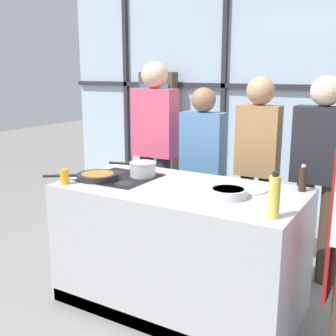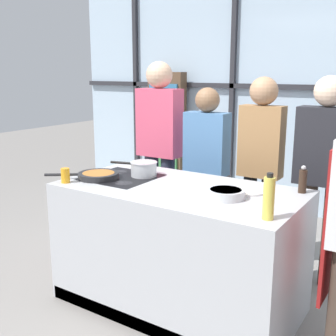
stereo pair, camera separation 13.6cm
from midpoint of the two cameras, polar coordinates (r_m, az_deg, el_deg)
The scene contains 15 objects.
ground_plane at distance 3.37m, azimuth 2.60°, elevation -17.78°, with size 18.00×18.00×0.00m, color gray.
back_window_wall at distance 5.29m, azimuth 17.30°, elevation 8.98°, with size 6.40×0.10×2.80m.
bookshelf at distance 5.87m, azimuth 0.48°, elevation 4.52°, with size 0.53×0.19×1.71m.
demo_island at distance 3.16m, azimuth 2.65°, elevation -10.63°, with size 1.73×0.91×0.92m.
spectator_far_left at distance 4.12m, azimuth -0.21°, elevation 3.58°, with size 0.43×0.25×1.81m.
spectator_center_left at distance 3.89m, azimuth 6.19°, elevation 0.80°, with size 0.40×0.22×1.58m.
spectator_center_right at distance 3.68m, azimuth 13.45°, elevation 1.15°, with size 0.36×0.24×1.68m.
spectator_far_right at distance 3.55m, azimuth 21.32°, elevation -0.25°, with size 0.44×0.24×1.69m.
frying_pan at distance 3.27m, azimuth -8.35°, elevation -0.99°, with size 0.49×0.41×0.04m.
saucepan at distance 3.30m, azimuth -2.17°, elevation -0.06°, with size 0.38×0.21×0.11m.
white_plate at distance 2.95m, azimuth 11.88°, elevation -3.00°, with size 0.27×0.27×0.01m, color white.
mixing_bowl at distance 2.77m, azimuth 9.22°, elevation -3.41°, with size 0.25×0.25×0.06m.
oil_bottle at distance 2.41m, azimuth 15.07°, elevation -3.93°, with size 0.06×0.06×0.27m.
pepper_grinder at distance 3.00m, azimuth 19.03°, elevation -1.62°, with size 0.05×0.05×0.19m.
juice_glass_near at distance 3.18m, azimuth -12.55°, elevation -1.00°, with size 0.06×0.06×0.11m, color orange.
Camera 2 is at (1.52, -2.46, 1.72)m, focal length 45.00 mm.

